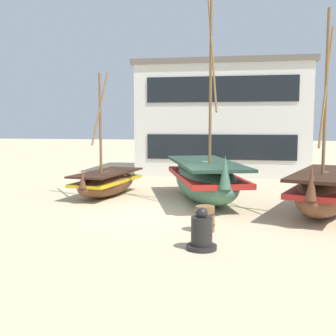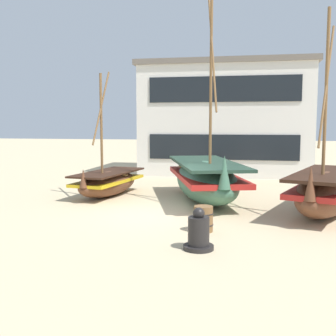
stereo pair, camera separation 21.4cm
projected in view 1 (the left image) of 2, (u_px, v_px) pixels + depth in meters
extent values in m
plane|color=#CCB78E|center=(163.00, 214.00, 13.50)|extent=(120.00, 120.00, 0.00)
ellipsoid|color=brown|center=(107.00, 184.00, 16.87)|extent=(2.08, 4.11, 0.99)
cube|color=gold|center=(107.00, 181.00, 16.85)|extent=(2.07, 3.96, 0.12)
cube|color=#351E13|center=(107.00, 173.00, 16.82)|extent=(2.11, 4.04, 0.07)
cone|color=brown|center=(83.00, 179.00, 15.05)|extent=(0.34, 0.34, 0.69)
cylinder|color=brown|center=(100.00, 127.00, 16.16)|extent=(0.10, 0.10, 4.17)
cylinder|color=brown|center=(100.00, 107.00, 16.08)|extent=(0.30, 1.41, 2.88)
cube|color=brown|center=(110.00, 174.00, 17.11)|extent=(1.40, 0.38, 0.06)
ellipsoid|color=#427056|center=(205.00, 181.00, 15.76)|extent=(3.72, 6.33, 1.50)
cube|color=red|center=(205.00, 176.00, 15.74)|extent=(3.66, 6.10, 0.18)
cube|color=#243D2F|center=(205.00, 163.00, 15.68)|extent=(3.74, 6.23, 0.11)
cone|color=#427056|center=(225.00, 172.00, 12.85)|extent=(0.51, 0.51, 1.05)
cylinder|color=brown|center=(211.00, 81.00, 14.63)|extent=(0.10, 0.10, 6.70)
cylinder|color=brown|center=(211.00, 36.00, 14.46)|extent=(0.64, 1.86, 5.36)
cube|color=brown|center=(203.00, 166.00, 16.14)|extent=(1.89, 0.72, 0.06)
ellipsoid|color=brown|center=(325.00, 193.00, 13.47)|extent=(3.20, 5.25, 1.38)
cube|color=red|center=(325.00, 188.00, 13.46)|extent=(3.15, 5.07, 0.17)
cube|color=#351E13|center=(326.00, 173.00, 13.41)|extent=(3.21, 5.18, 0.10)
cone|color=brown|center=(312.00, 183.00, 11.33)|extent=(0.42, 0.42, 0.96)
cylinder|color=brown|center=(326.00, 99.00, 12.61)|extent=(0.10, 0.10, 5.40)
cylinder|color=brown|center=(326.00, 85.00, 12.57)|extent=(0.66, 1.72, 3.77)
cube|color=brown|center=(328.00, 177.00, 13.75)|extent=(1.52, 0.67, 0.06)
cylinder|color=black|center=(202.00, 247.00, 9.73)|extent=(0.72, 0.72, 0.10)
cylinder|color=black|center=(202.00, 231.00, 9.69)|extent=(0.50, 0.50, 0.67)
sphere|color=black|center=(202.00, 213.00, 9.64)|extent=(0.28, 0.28, 0.28)
cylinder|color=brown|center=(205.00, 219.00, 11.31)|extent=(0.52, 0.52, 0.70)
torus|color=black|center=(205.00, 213.00, 11.29)|extent=(0.56, 0.56, 0.03)
torus|color=black|center=(205.00, 224.00, 11.32)|extent=(0.56, 0.56, 0.03)
cube|color=white|center=(223.00, 121.00, 24.81)|extent=(9.42, 5.88, 6.08)
cube|color=#70665B|center=(224.00, 67.00, 24.47)|extent=(9.80, 6.11, 0.30)
cube|color=black|center=(220.00, 147.00, 22.05)|extent=(7.91, 0.06, 1.34)
cube|color=black|center=(221.00, 89.00, 21.73)|extent=(7.91, 0.06, 1.34)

